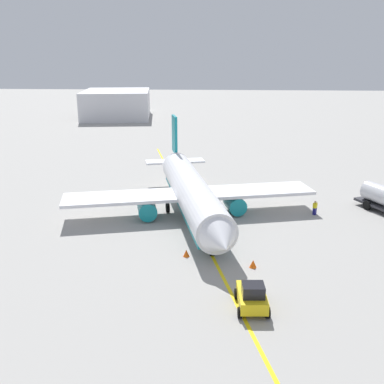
{
  "coord_description": "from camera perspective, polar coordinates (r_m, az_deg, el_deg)",
  "views": [
    {
      "loc": [
        48.04,
        3.08,
        17.94
      ],
      "look_at": [
        0.0,
        0.0,
        3.0
      ],
      "focal_mm": 41.13,
      "sensor_mm": 36.0,
      "label": 1
    }
  ],
  "objects": [
    {
      "name": "safety_cone_wingtip",
      "position": [
        41.39,
        -0.74,
        -7.93
      ],
      "size": [
        0.6,
        0.6,
        0.67
      ],
      "primitive_type": "cone",
      "color": "#F2590F",
      "rests_on": "ground"
    },
    {
      "name": "taxi_line_marking",
      "position": [
        51.37,
        -0.0,
        -3.19
      ],
      "size": [
        77.11,
        19.21,
        0.01
      ],
      "primitive_type": "cube",
      "rotation": [
        0.0,
        0.0,
        0.24
      ],
      "color": "yellow",
      "rests_on": "ground"
    },
    {
      "name": "safety_cone_nose",
      "position": [
        39.74,
        7.92,
        -9.19
      ],
      "size": [
        0.64,
        0.64,
        0.72
      ],
      "primitive_type": "cone",
      "color": "#F2590F",
      "rests_on": "ground"
    },
    {
      "name": "airplane",
      "position": [
        50.91,
        -0.09,
        -0.09
      ],
      "size": [
        33.05,
        29.55,
        9.9
      ],
      "color": "white",
      "rests_on": "ground"
    },
    {
      "name": "refueling_worker",
      "position": [
        53.7,
        15.65,
        -2.01
      ],
      "size": [
        0.63,
        0.59,
        1.71
      ],
      "color": "navy",
      "rests_on": "ground"
    },
    {
      "name": "pushback_tug",
      "position": [
        33.53,
        7.79,
        -13.26
      ],
      "size": [
        3.71,
        2.5,
        2.2
      ],
      "color": "yellow",
      "rests_on": "ground"
    },
    {
      "name": "ground_plane",
      "position": [
        51.37,
        -0.0,
        -3.2
      ],
      "size": [
        400.0,
        400.0,
        0.0
      ],
      "primitive_type": "plane",
      "color": "#9E9B96"
    },
    {
      "name": "distant_hangar",
      "position": [
        137.46,
        -9.72,
        11.19
      ],
      "size": [
        27.36,
        22.52,
        8.04
      ],
      "color": "silver",
      "rests_on": "ground"
    }
  ]
}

